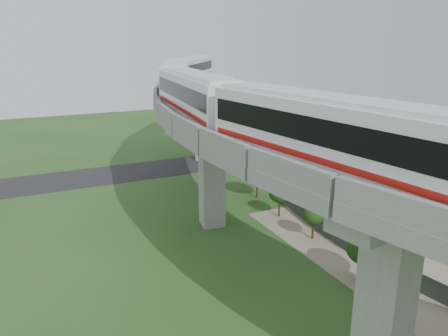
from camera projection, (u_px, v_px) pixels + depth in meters
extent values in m
plane|color=#294E1F|center=(260.00, 280.00, 31.05)|extent=(160.00, 160.00, 0.00)
cube|color=gray|center=(423.00, 252.00, 35.10)|extent=(18.00, 26.00, 0.04)
cube|color=#232326|center=(145.00, 170.00, 57.02)|extent=(60.00, 8.00, 0.03)
cube|color=#99968E|center=(203.00, 130.00, 61.16)|extent=(2.86, 2.93, 8.40)
cube|color=#99968E|center=(203.00, 96.00, 59.80)|extent=(7.21, 5.74, 1.20)
cube|color=#99968E|center=(212.00, 181.00, 39.26)|extent=(2.35, 2.51, 8.40)
cube|color=#99968E|center=(211.00, 128.00, 37.91)|extent=(7.31, 3.58, 1.20)
cube|color=#99968E|center=(385.00, 301.00, 21.22)|extent=(2.35, 2.51, 8.40)
cube|color=#99968E|center=(396.00, 209.00, 19.87)|extent=(7.31, 3.58, 1.20)
cube|color=gray|center=(197.00, 94.00, 53.76)|extent=(16.42, 20.91, 0.80)
cube|color=gray|center=(162.00, 86.00, 53.56)|extent=(8.66, 17.08, 1.00)
cube|color=gray|center=(232.00, 86.00, 53.45)|extent=(8.66, 17.08, 1.00)
cube|color=brown|center=(180.00, 90.00, 53.66)|extent=(10.68, 18.08, 0.12)
cube|color=black|center=(180.00, 89.00, 53.62)|extent=(9.69, 17.59, 0.12)
cube|color=brown|center=(215.00, 90.00, 53.60)|extent=(10.68, 18.08, 0.12)
cube|color=black|center=(215.00, 89.00, 53.57)|extent=(9.69, 17.59, 0.12)
cube|color=gray|center=(215.00, 119.00, 36.42)|extent=(11.77, 20.03, 0.80)
cube|color=gray|center=(164.00, 111.00, 34.98)|extent=(3.22, 18.71, 1.00)
cube|color=gray|center=(263.00, 107.00, 37.35)|extent=(3.22, 18.71, 1.00)
cube|color=brown|center=(189.00, 115.00, 35.68)|extent=(5.44, 19.05, 0.12)
cube|color=black|center=(189.00, 114.00, 35.65)|extent=(4.35, 18.88, 0.12)
cube|color=brown|center=(240.00, 113.00, 36.90)|extent=(5.44, 19.05, 0.12)
cube|color=black|center=(240.00, 111.00, 36.86)|extent=(4.35, 18.88, 0.12)
cube|color=gray|center=(374.00, 181.00, 20.61)|extent=(11.77, 20.03, 0.80)
cube|color=gray|center=(310.00, 178.00, 18.04)|extent=(3.22, 18.71, 1.00)
cube|color=gray|center=(429.00, 150.00, 22.68)|extent=(3.22, 18.71, 1.00)
cube|color=brown|center=(344.00, 180.00, 19.30)|extent=(5.44, 19.05, 0.12)
cube|color=black|center=(344.00, 177.00, 19.26)|extent=(4.35, 18.88, 0.12)
cube|color=brown|center=(404.00, 164.00, 21.67)|extent=(5.44, 19.05, 0.12)
cube|color=black|center=(404.00, 162.00, 21.64)|extent=(4.35, 18.88, 0.12)
cube|color=silver|center=(329.00, 136.00, 19.59)|extent=(4.72, 15.23, 3.20)
cube|color=silver|center=(332.00, 98.00, 19.11)|extent=(4.08, 14.41, 0.22)
cube|color=black|center=(330.00, 126.00, 19.47)|extent=(4.69, 14.64, 1.15)
cube|color=#A51810|center=(328.00, 152.00, 19.81)|extent=(4.69, 14.64, 0.30)
cube|color=black|center=(327.00, 167.00, 20.01)|extent=(3.62, 12.89, 0.28)
cube|color=silver|center=(196.00, 97.00, 32.99)|extent=(4.39, 15.21, 3.20)
cube|color=silver|center=(196.00, 74.00, 32.51)|extent=(3.77, 14.40, 0.22)
cube|color=black|center=(196.00, 91.00, 32.87)|extent=(4.38, 14.62, 1.15)
cube|color=#A51810|center=(196.00, 107.00, 33.21)|extent=(4.38, 14.62, 0.30)
cube|color=black|center=(196.00, 116.00, 33.41)|extent=(3.34, 12.88, 0.28)
cube|color=silver|center=(176.00, 79.00, 47.60)|extent=(7.88, 14.98, 3.20)
cube|color=silver|center=(175.00, 63.00, 47.12)|extent=(7.11, 14.08, 0.22)
cube|color=black|center=(176.00, 75.00, 47.48)|extent=(7.72, 14.44, 1.15)
cube|color=#A51810|center=(176.00, 86.00, 47.82)|extent=(7.72, 14.44, 0.30)
cube|color=black|center=(176.00, 93.00, 48.02)|extent=(6.33, 12.59, 0.28)
cube|color=silver|center=(192.00, 70.00, 62.51)|extent=(10.87, 13.80, 3.20)
cube|color=silver|center=(192.00, 58.00, 62.03)|extent=(9.99, 12.88, 0.22)
cube|color=black|center=(192.00, 67.00, 62.39)|extent=(10.57, 13.35, 1.15)
cube|color=#A51810|center=(192.00, 75.00, 62.73)|extent=(10.57, 13.35, 0.30)
cube|color=black|center=(192.00, 80.00, 62.93)|extent=(8.92, 11.51, 0.28)
cylinder|color=#2D382D|center=(268.00, 175.00, 52.60)|extent=(0.08, 0.08, 1.50)
cube|color=#2D382D|center=(272.00, 181.00, 50.24)|extent=(1.69, 4.77, 1.40)
cylinder|color=#2D382D|center=(277.00, 188.00, 47.89)|extent=(0.08, 0.08, 1.50)
cube|color=#2D382D|center=(284.00, 196.00, 45.56)|extent=(1.23, 4.91, 1.40)
cylinder|color=#2D382D|center=(293.00, 204.00, 43.25)|extent=(0.08, 0.08, 1.50)
cube|color=#2D382D|center=(304.00, 213.00, 40.97)|extent=(0.75, 4.99, 1.40)
cylinder|color=#2D382D|center=(318.00, 223.00, 38.72)|extent=(0.08, 0.08, 1.50)
cube|color=#2D382D|center=(334.00, 234.00, 36.51)|extent=(0.27, 5.04, 1.40)
cylinder|color=#2D382D|center=(354.00, 247.00, 34.35)|extent=(0.08, 0.08, 1.50)
cube|color=#2D382D|center=(377.00, 260.00, 32.24)|extent=(0.27, 5.04, 1.40)
cylinder|color=#2D382D|center=(405.00, 275.00, 30.17)|extent=(0.08, 0.08, 1.50)
cube|color=#2D382D|center=(439.00, 292.00, 28.17)|extent=(0.75, 4.99, 1.40)
cylinder|color=#382314|center=(254.00, 171.00, 54.98)|extent=(0.18, 0.18, 0.97)
ellipsoid|color=black|center=(254.00, 162.00, 54.64)|extent=(2.39, 2.39, 2.03)
cylinder|color=#382314|center=(257.00, 190.00, 46.99)|extent=(0.18, 0.18, 1.75)
ellipsoid|color=black|center=(257.00, 174.00, 46.49)|extent=(2.99, 2.99, 2.54)
cylinder|color=#382314|center=(279.00, 208.00, 41.86)|extent=(0.18, 0.18, 1.73)
ellipsoid|color=black|center=(280.00, 194.00, 41.44)|extent=(2.05, 2.05, 1.74)
cylinder|color=#382314|center=(313.00, 230.00, 37.14)|extent=(0.18, 0.18, 1.63)
ellipsoid|color=black|center=(314.00, 215.00, 36.75)|extent=(1.87, 1.87, 1.59)
cylinder|color=#382314|center=(363.00, 270.00, 30.76)|extent=(0.18, 0.18, 1.66)
ellipsoid|color=black|center=(365.00, 249.00, 30.30)|extent=(2.57, 2.57, 2.18)
imported|color=black|center=(432.00, 236.00, 36.50)|extent=(4.20, 3.01, 1.13)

